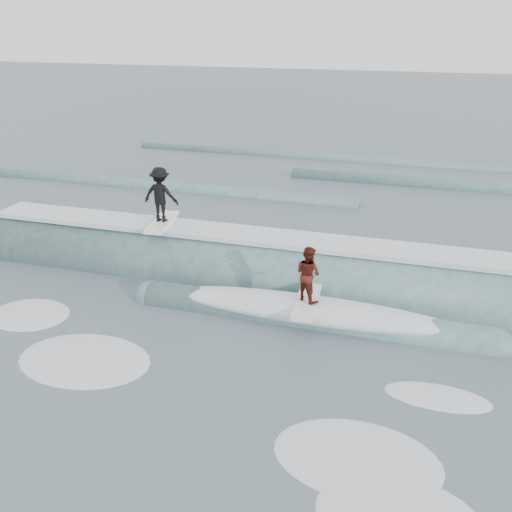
# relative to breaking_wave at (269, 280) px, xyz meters

# --- Properties ---
(ground) EXTENTS (160.00, 160.00, 0.00)m
(ground) POSITION_rel_breaking_wave_xyz_m (-0.18, -5.89, -0.04)
(ground) COLOR #3D4E59
(ground) RESTS_ON ground
(breaking_wave) EXTENTS (20.64, 4.08, 2.61)m
(breaking_wave) POSITION_rel_breaking_wave_xyz_m (0.00, 0.00, 0.00)
(breaking_wave) COLOR #3C6266
(breaking_wave) RESTS_ON ground
(surfer_black) EXTENTS (1.10, 2.06, 1.78)m
(surfer_black) POSITION_rel_breaking_wave_xyz_m (-3.50, 0.22, 2.20)
(surfer_black) COLOR white
(surfer_black) RESTS_ON ground
(surfer_red) EXTENTS (0.89, 2.04, 1.56)m
(surfer_red) POSITION_rel_breaking_wave_xyz_m (1.55, -1.98, 1.15)
(surfer_red) COLOR white
(surfer_red) RESTS_ON ground
(whitewater) EXTENTS (12.31, 8.57, 0.10)m
(whitewater) POSITION_rel_breaking_wave_xyz_m (0.55, -6.79, -0.04)
(whitewater) COLOR white
(whitewater) RESTS_ON ground
(far_swells) EXTENTS (40.20, 8.65, 0.80)m
(far_swells) POSITION_rel_breaking_wave_xyz_m (0.34, 11.76, -0.04)
(far_swells) COLOR #3C6266
(far_swells) RESTS_ON ground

